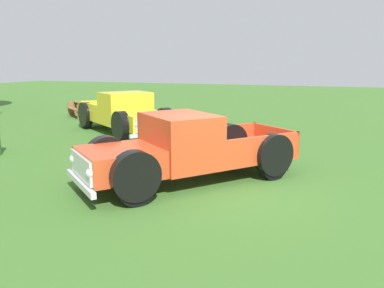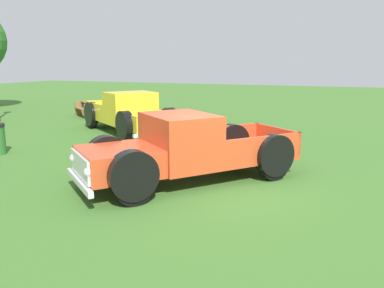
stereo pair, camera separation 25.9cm
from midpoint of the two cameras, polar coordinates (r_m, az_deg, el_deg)
name	(u,v)px [view 2 (the right image)]	position (r m, az deg, el deg)	size (l,w,h in m)	color
ground_plane	(217,185)	(9.17, 4.42, -5.99)	(80.00, 80.00, 0.00)	#3D6B28
pickup_truck_foreground	(177,151)	(9.12, -1.32, -0.99)	(5.30, 4.84, 1.63)	#D14723
pickup_truck_behind_right	(131,114)	(15.62, -8.35, 4.32)	(4.66, 5.48, 1.65)	yellow
picnic_table	(93,107)	(21.09, -13.92, 5.24)	(2.26, 2.33, 0.78)	olive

